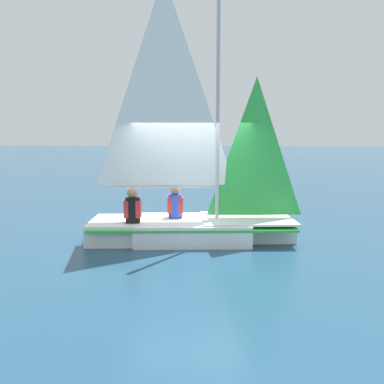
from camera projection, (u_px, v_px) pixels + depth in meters
ground_plane at (192, 239)px, 8.13m from camera, size 260.00×260.00×0.00m
sailboat_main at (190, 207)px, 8.03m from camera, size 4.47×2.13×5.51m
sailor_helm at (175, 209)px, 8.26m from camera, size 0.37×0.34×1.16m
sailor_crew at (133, 214)px, 7.76m from camera, size 0.37×0.34×1.16m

